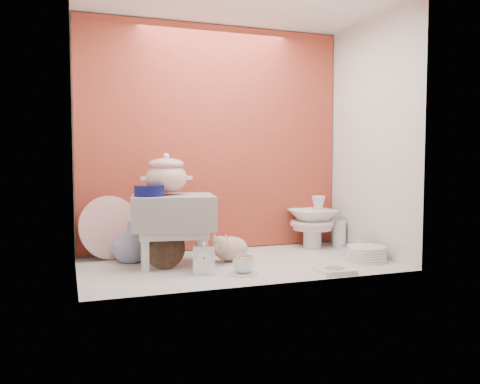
# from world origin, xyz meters

# --- Properties ---
(ground) EXTENTS (1.80, 1.80, 0.00)m
(ground) POSITION_xyz_m (0.00, 0.00, 0.00)
(ground) COLOR silver
(ground) RESTS_ON ground
(niche_shell) EXTENTS (1.86, 1.03, 1.53)m
(niche_shell) POSITION_xyz_m (0.00, 0.18, 0.93)
(niche_shell) COLOR #AE3F2B
(niche_shell) RESTS_ON ground
(step_stool) EXTENTS (0.52, 0.47, 0.41)m
(step_stool) POSITION_xyz_m (-0.36, 0.09, 0.20)
(step_stool) COLOR silver
(step_stool) RESTS_ON ground
(soup_tureen) EXTENTS (0.36, 0.36, 0.24)m
(soup_tureen) POSITION_xyz_m (-0.39, 0.14, 0.53)
(soup_tureen) COLOR white
(soup_tureen) RESTS_ON step_stool
(cobalt_bowl) EXTENTS (0.22, 0.22, 0.06)m
(cobalt_bowl) POSITION_xyz_m (-0.50, 0.06, 0.44)
(cobalt_bowl) COLOR #090B43
(cobalt_bowl) RESTS_ON step_stool
(floral_platter) EXTENTS (0.41, 0.21, 0.39)m
(floral_platter) POSITION_xyz_m (-0.69, 0.40, 0.19)
(floral_platter) COLOR white
(floral_platter) RESTS_ON ground
(blue_white_vase) EXTENTS (0.25, 0.25, 0.24)m
(blue_white_vase) POSITION_xyz_m (-0.58, 0.27, 0.12)
(blue_white_vase) COLOR white
(blue_white_vase) RESTS_ON ground
(lacquer_tray) EXTENTS (0.26, 0.14, 0.24)m
(lacquer_tray) POSITION_xyz_m (-0.43, 0.03, 0.12)
(lacquer_tray) COLOR black
(lacquer_tray) RESTS_ON ground
(mantel_clock) EXTENTS (0.12, 0.07, 0.17)m
(mantel_clock) POSITION_xyz_m (-0.26, -0.18, 0.09)
(mantel_clock) COLOR silver
(mantel_clock) RESTS_ON ground
(plush_pig) EXTENTS (0.30, 0.24, 0.16)m
(plush_pig) POSITION_xyz_m (-0.02, 0.08, 0.08)
(plush_pig) COLOR #C9A28E
(plush_pig) RESTS_ON ground
(teacup_saucer) EXTENTS (0.20, 0.20, 0.01)m
(teacup_saucer) POSITION_xyz_m (-0.06, -0.26, 0.01)
(teacup_saucer) COLOR white
(teacup_saucer) RESTS_ON ground
(gold_rim_teacup) EXTENTS (0.13, 0.13, 0.09)m
(gold_rim_teacup) POSITION_xyz_m (-0.06, -0.26, 0.06)
(gold_rim_teacup) COLOR white
(gold_rim_teacup) RESTS_ON teacup_saucer
(lattice_dish) EXTENTS (0.19, 0.19, 0.03)m
(lattice_dish) POSITION_xyz_m (0.42, -0.39, 0.01)
(lattice_dish) COLOR white
(lattice_dish) RESTS_ON ground
(dinner_plate_stack) EXTENTS (0.28, 0.28, 0.09)m
(dinner_plate_stack) POSITION_xyz_m (0.75, -0.18, 0.04)
(dinner_plate_stack) COLOR white
(dinner_plate_stack) RESTS_ON ground
(crystal_bowl) EXTENTS (0.21, 0.21, 0.06)m
(crystal_bowl) POSITION_xyz_m (0.79, -0.03, 0.03)
(crystal_bowl) COLOR silver
(crystal_bowl) RESTS_ON ground
(clear_glass_vase) EXTENTS (0.11, 0.11, 0.19)m
(clear_glass_vase) POSITION_xyz_m (0.84, 0.27, 0.09)
(clear_glass_vase) COLOR silver
(clear_glass_vase) RESTS_ON ground
(porcelain_tower) EXTENTS (0.42, 0.42, 0.36)m
(porcelain_tower) POSITION_xyz_m (0.66, 0.33, 0.18)
(porcelain_tower) COLOR white
(porcelain_tower) RESTS_ON ground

